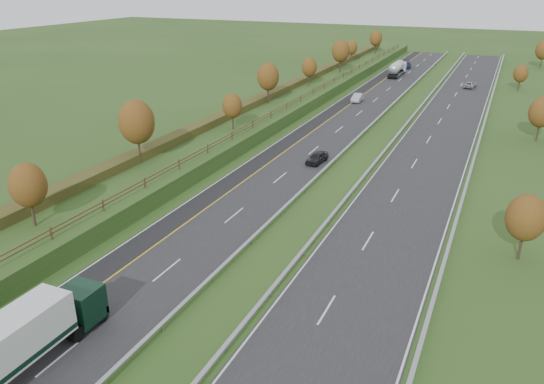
{
  "coord_description": "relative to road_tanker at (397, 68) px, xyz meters",
  "views": [
    {
      "loc": [
        24.91,
        -20.56,
        22.73
      ],
      "look_at": [
        4.4,
        25.49,
        2.2
      ],
      "focal_mm": 35.0,
      "sensor_mm": 36.0,
      "label": 1
    }
  ],
  "objects": [
    {
      "name": "ground",
      "position": [
        8.66,
        -57.68,
        -1.86
      ],
      "size": [
        400.0,
        400.0,
        0.0
      ],
      "primitive_type": "plane",
      "color": "#284719",
      "rests_on": "ground"
    },
    {
      "name": "near_carriageway",
      "position": [
        0.66,
        -52.68,
        -1.84
      ],
      "size": [
        10.5,
        200.0,
        0.04
      ],
      "primitive_type": "cube",
      "color": "black",
      "rests_on": "ground"
    },
    {
      "name": "far_carriageway",
      "position": [
        17.16,
        -52.68,
        -1.84
      ],
      "size": [
        10.5,
        200.0,
        0.04
      ],
      "primitive_type": "cube",
      "color": "black",
      "rests_on": "ground"
    },
    {
      "name": "hard_shoulder",
      "position": [
        -3.09,
        -52.68,
        -1.84
      ],
      "size": [
        3.0,
        200.0,
        0.04
      ],
      "primitive_type": "cube",
      "color": "black",
      "rests_on": "ground"
    },
    {
      "name": "lane_markings",
      "position": [
        7.06,
        -52.8,
        -1.81
      ],
      "size": [
        26.75,
        200.0,
        0.01
      ],
      "color": "silver",
      "rests_on": "near_carriageway"
    },
    {
      "name": "embankment_left",
      "position": [
        -12.34,
        -52.68,
        -0.86
      ],
      "size": [
        12.0,
        200.0,
        2.0
      ],
      "primitive_type": "cube",
      "color": "#284719",
      "rests_on": "ground"
    },
    {
      "name": "hedge_left",
      "position": [
        -14.34,
        -52.68,
        0.69
      ],
      "size": [
        2.2,
        180.0,
        1.1
      ],
      "primitive_type": "cube",
      "color": "#363C18",
      "rests_on": "embankment_left"
    },
    {
      "name": "fence_left",
      "position": [
        -7.84,
        -53.1,
        0.87
      ],
      "size": [
        0.12,
        189.06,
        1.2
      ],
      "color": "#422B19",
      "rests_on": "embankment_left"
    },
    {
      "name": "median_barrier_near",
      "position": [
        6.36,
        -52.68,
        -1.25
      ],
      "size": [
        0.32,
        200.0,
        0.71
      ],
      "color": "#989AA0",
      "rests_on": "ground"
    },
    {
      "name": "median_barrier_far",
      "position": [
        11.46,
        -52.68,
        -1.25
      ],
      "size": [
        0.32,
        200.0,
        0.71
      ],
      "color": "#989AA0",
      "rests_on": "ground"
    },
    {
      "name": "outer_barrier_far",
      "position": [
        22.96,
        -52.68,
        -1.25
      ],
      "size": [
        0.32,
        200.0,
        0.71
      ],
      "color": "#989AA0",
      "rests_on": "ground"
    },
    {
      "name": "trees_left",
      "position": [
        -11.99,
        -56.05,
        4.51
      ],
      "size": [
        6.64,
        164.3,
        7.66
      ],
      "color": "#2D2116",
      "rests_on": "embankment_left"
    },
    {
      "name": "trees_far",
      "position": [
        30.45,
        -23.47,
        2.38
      ],
      "size": [
        8.45,
        118.6,
        7.12
      ],
      "color": "#2D2116",
      "rests_on": "ground"
    },
    {
      "name": "road_tanker",
      "position": [
        0.0,
        0.0,
        0.0
      ],
      "size": [
        2.4,
        11.22,
        3.46
      ],
      "color": "silver",
      "rests_on": "near_carriageway"
    },
    {
      "name": "car_dark_near",
      "position": [
        4.13,
        -70.6,
        -1.1
      ],
      "size": [
        2.16,
        4.41,
        1.45
      ],
      "primitive_type": "imported",
      "rotation": [
        0.0,
        0.0,
        -0.11
      ],
      "color": "black",
      "rests_on": "near_carriageway"
    },
    {
      "name": "car_silver_mid",
      "position": [
        -0.94,
        -32.53,
        -1.04
      ],
      "size": [
        1.69,
        4.74,
        1.56
      ],
      "primitive_type": "imported",
      "rotation": [
        0.0,
        0.0,
        0.01
      ],
      "color": "#A5A5AA",
      "rests_on": "near_carriageway"
    },
    {
      "name": "car_small_far",
      "position": [
        -0.05,
        12.74,
        -1.03
      ],
      "size": [
        2.89,
        5.71,
        1.59
      ],
      "primitive_type": "imported",
      "rotation": [
        0.0,
        0.0,
        0.12
      ],
      "color": "#151A44",
      "rests_on": "near_carriageway"
    },
    {
      "name": "car_oncoming",
      "position": [
        17.9,
        -9.0,
        -1.17
      ],
      "size": [
        2.67,
        4.91,
        1.31
      ],
      "primitive_type": "imported",
      "rotation": [
        0.0,
        0.0,
        3.03
      ],
      "color": "#99999D",
      "rests_on": "far_carriageway"
    }
  ]
}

